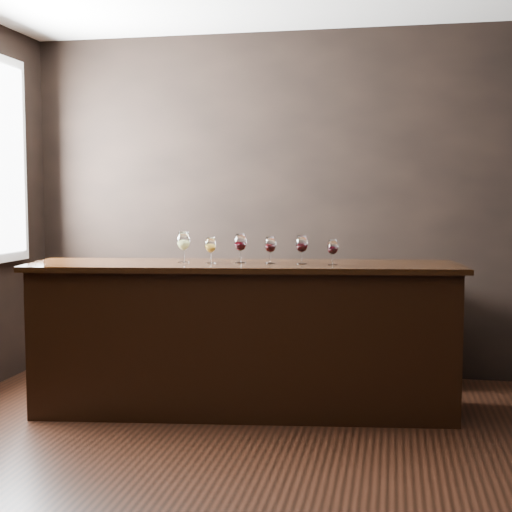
% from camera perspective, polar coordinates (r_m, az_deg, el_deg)
% --- Properties ---
extents(ground, '(5.00, 5.00, 0.00)m').
position_cam_1_polar(ground, '(3.90, 2.41, -17.29)').
color(ground, black).
rests_on(ground, ground).
extents(room_shell, '(5.02, 4.52, 2.81)m').
position_cam_1_polar(room_shell, '(3.78, -0.77, 9.99)').
color(room_shell, black).
rests_on(room_shell, ground).
extents(bar_counter, '(2.85, 0.97, 0.98)m').
position_cam_1_polar(bar_counter, '(4.87, -0.99, -6.76)').
color(bar_counter, black).
rests_on(bar_counter, ground).
extents(bar_top, '(2.96, 1.05, 0.04)m').
position_cam_1_polar(bar_top, '(4.80, -1.00, -0.80)').
color(bar_top, black).
rests_on(bar_top, bar_counter).
extents(back_bar_shelf, '(2.21, 0.40, 0.79)m').
position_cam_1_polar(back_bar_shelf, '(5.77, 2.13, -5.86)').
color(back_bar_shelf, black).
rests_on(back_bar_shelf, ground).
extents(glass_white, '(0.09, 0.09, 0.21)m').
position_cam_1_polar(glass_white, '(4.87, -5.82, 1.14)').
color(glass_white, white).
rests_on(glass_white, bar_top).
extents(glass_amber, '(0.08, 0.08, 0.18)m').
position_cam_1_polar(glass_amber, '(4.81, -3.66, 0.85)').
color(glass_amber, white).
rests_on(glass_amber, bar_top).
extents(glass_red_a, '(0.08, 0.08, 0.20)m').
position_cam_1_polar(glass_red_a, '(4.82, -1.25, 1.05)').
color(glass_red_a, white).
rests_on(glass_red_a, bar_top).
extents(glass_red_b, '(0.08, 0.08, 0.18)m').
position_cam_1_polar(glass_red_b, '(4.77, 1.15, 0.87)').
color(glass_red_b, white).
rests_on(glass_red_b, bar_top).
extents(glass_red_c, '(0.08, 0.08, 0.19)m').
position_cam_1_polar(glass_red_c, '(4.74, 3.68, 0.92)').
color(glass_red_c, white).
rests_on(glass_red_c, bar_top).
extents(glass_red_d, '(0.07, 0.07, 0.17)m').
position_cam_1_polar(glass_red_d, '(4.70, 6.16, 0.68)').
color(glass_red_d, white).
rests_on(glass_red_d, bar_top).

